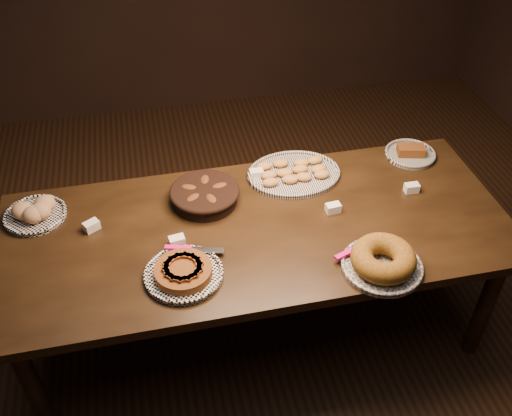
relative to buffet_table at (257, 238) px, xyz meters
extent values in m
plane|color=black|center=(0.00, 0.00, -0.68)|extent=(5.00, 5.00, 0.00)
cube|color=black|center=(0.00, 0.00, 0.05)|extent=(2.40, 1.00, 0.05)
cylinder|color=black|center=(-1.08, -0.38, -0.33)|extent=(0.08, 0.08, 0.70)
cylinder|color=black|center=(1.08, -0.38, -0.33)|extent=(0.08, 0.08, 0.70)
cylinder|color=black|center=(-1.08, 0.38, -0.33)|extent=(0.08, 0.08, 0.70)
cylinder|color=black|center=(1.08, 0.38, -0.33)|extent=(0.08, 0.08, 0.70)
torus|color=white|center=(-0.37, -0.24, 0.09)|extent=(0.34, 0.34, 0.02)
cylinder|color=#49230E|center=(-0.37, -0.24, 0.11)|extent=(0.33, 0.33, 0.04)
cube|color=#59250F|center=(-0.31, -0.22, 0.13)|extent=(0.06, 0.09, 0.01)
cube|color=#59250F|center=(-0.33, -0.19, 0.13)|extent=(0.08, 0.07, 0.01)
cube|color=#59250F|center=(-0.36, -0.18, 0.13)|extent=(0.09, 0.04, 0.01)
cube|color=#59250F|center=(-0.39, -0.18, 0.13)|extent=(0.09, 0.04, 0.01)
cube|color=#59250F|center=(-0.41, -0.19, 0.13)|extent=(0.08, 0.07, 0.01)
cube|color=#59250F|center=(-0.43, -0.21, 0.13)|extent=(0.06, 0.09, 0.01)
cube|color=#59250F|center=(-0.44, -0.24, 0.13)|extent=(0.03, 0.08, 0.01)
cube|color=#59250F|center=(-0.43, -0.27, 0.13)|extent=(0.06, 0.09, 0.01)
cube|color=#59250F|center=(-0.42, -0.30, 0.13)|extent=(0.08, 0.07, 0.01)
cube|color=#59250F|center=(-0.39, -0.31, 0.13)|extent=(0.09, 0.04, 0.01)
cube|color=#59250F|center=(-0.36, -0.31, 0.13)|extent=(0.09, 0.04, 0.01)
cube|color=#59250F|center=(-0.33, -0.30, 0.13)|extent=(0.08, 0.07, 0.01)
cube|color=#59250F|center=(-0.31, -0.27, 0.13)|extent=(0.06, 0.09, 0.01)
cube|color=#59250F|center=(-0.31, -0.25, 0.13)|extent=(0.03, 0.08, 0.01)
cube|color=#F20C85|center=(-0.38, -0.10, 0.10)|extent=(0.12, 0.06, 0.02)
cube|color=silver|center=(-0.25, -0.13, 0.10)|extent=(0.15, 0.07, 0.00)
torus|color=black|center=(0.27, 0.34, 0.09)|extent=(0.39, 0.39, 0.02)
ellipsoid|color=olive|center=(0.13, 0.27, 0.11)|extent=(0.08, 0.05, 0.04)
ellipsoid|color=olive|center=(0.23, 0.28, 0.11)|extent=(0.09, 0.07, 0.04)
ellipsoid|color=olive|center=(0.31, 0.28, 0.11)|extent=(0.09, 0.07, 0.04)
ellipsoid|color=olive|center=(0.40, 0.28, 0.11)|extent=(0.09, 0.06, 0.04)
ellipsoid|color=olive|center=(0.14, 0.33, 0.11)|extent=(0.09, 0.06, 0.04)
ellipsoid|color=olive|center=(0.22, 0.34, 0.11)|extent=(0.09, 0.06, 0.04)
ellipsoid|color=olive|center=(0.31, 0.35, 0.11)|extent=(0.09, 0.06, 0.04)
ellipsoid|color=olive|center=(0.40, 0.33, 0.11)|extent=(0.09, 0.07, 0.04)
ellipsoid|color=olive|center=(0.13, 0.41, 0.11)|extent=(0.09, 0.06, 0.04)
ellipsoid|color=olive|center=(0.22, 0.42, 0.11)|extent=(0.09, 0.06, 0.04)
ellipsoid|color=olive|center=(0.33, 0.40, 0.11)|extent=(0.09, 0.06, 0.04)
ellipsoid|color=olive|center=(0.41, 0.41, 0.11)|extent=(0.09, 0.07, 0.04)
torus|color=black|center=(0.47, -0.38, 0.09)|extent=(0.35, 0.35, 0.02)
torus|color=olive|center=(0.47, -0.38, 0.13)|extent=(0.34, 0.34, 0.10)
cube|color=#F20C85|center=(0.34, -0.29, 0.10)|extent=(0.12, 0.06, 0.02)
cube|color=silver|center=(0.46, -0.24, 0.10)|extent=(0.15, 0.08, 0.00)
cylinder|color=black|center=(-0.21, 0.23, 0.11)|extent=(0.40, 0.40, 0.08)
torus|color=black|center=(-0.21, 0.23, 0.14)|extent=(0.34, 0.34, 0.03)
ellipsoid|color=#35180A|center=(-0.13, 0.25, 0.14)|extent=(0.11, 0.07, 0.05)
ellipsoid|color=#35180A|center=(-0.20, 0.31, 0.14)|extent=(0.07, 0.11, 0.05)
ellipsoid|color=#35180A|center=(-0.28, 0.27, 0.14)|extent=(0.12, 0.10, 0.05)
ellipsoid|color=#35180A|center=(-0.27, 0.18, 0.14)|extent=(0.11, 0.11, 0.05)
ellipsoid|color=#35180A|center=(-0.19, 0.16, 0.14)|extent=(0.08, 0.11, 0.05)
torus|color=white|center=(-1.02, 0.29, 0.09)|extent=(0.29, 0.29, 0.02)
ellipsoid|color=#A37D4B|center=(-1.07, 0.29, 0.13)|extent=(0.10, 0.10, 0.08)
ellipsoid|color=#A37D4B|center=(-0.97, 0.32, 0.13)|extent=(0.10, 0.10, 0.08)
ellipsoid|color=#A37D4B|center=(-1.02, 0.25, 0.13)|extent=(0.10, 0.10, 0.08)
ellipsoid|color=#A37D4B|center=(-0.99, 0.26, 0.13)|extent=(0.10, 0.10, 0.08)
torus|color=black|center=(0.94, 0.38, 0.09)|extent=(0.27, 0.27, 0.02)
cube|color=#49230E|center=(0.94, 0.38, 0.11)|extent=(0.16, 0.11, 0.05)
cube|color=white|center=(-0.38, -0.04, 0.10)|extent=(0.08, 0.06, 0.04)
cube|color=white|center=(0.08, 0.37, 0.10)|extent=(0.07, 0.05, 0.04)
cube|color=white|center=(0.38, 0.02, 0.10)|extent=(0.07, 0.05, 0.04)
cube|color=white|center=(-0.76, 0.14, 0.10)|extent=(0.08, 0.07, 0.04)
cube|color=white|center=(0.82, 0.09, 0.10)|extent=(0.07, 0.05, 0.04)
camera|label=1|loc=(-0.43, -1.94, 1.87)|focal=40.00mm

